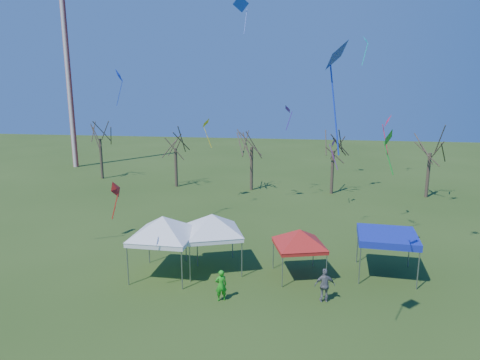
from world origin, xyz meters
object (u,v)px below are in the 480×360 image
object	(u,v)px
radio_mast	(68,73)
tree_4	(432,137)
tree_0	(99,124)
tree_1	(175,134)
tent_red	(300,233)
tent_blue	(387,237)
person_grey	(325,285)
tree_2	(252,131)
tent_white_west	(163,220)
tree_3	(334,135)
tent_white_mid	(212,218)
person_green	(221,285)

from	to	relation	value
radio_mast	tree_4	xyz separation A→B (m)	(43.36, -10.00, -6.44)
tree_0	tree_1	size ratio (longest dim) A/B	1.12
tree_1	tent_red	size ratio (longest dim) A/B	2.07
radio_mast	tent_blue	size ratio (longest dim) A/B	7.14
tree_4	person_grey	xyz separation A→B (m)	(-10.93, -23.17, -5.16)
tree_2	tent_white_west	world-z (taller)	tree_2
tent_red	tree_2	bearing A→B (deg)	104.61
tree_0	tree_4	xyz separation A→B (m)	(36.20, -3.38, -0.43)
tree_3	tree_2	bearing A→B (deg)	177.73
tree_2	tent_blue	size ratio (longest dim) A/B	2.34
tent_white_mid	tent_blue	world-z (taller)	tent_white_mid
tree_2	tree_4	world-z (taller)	tree_2
tent_white_mid	tree_2	bearing A→B (deg)	90.61
person_green	tree_0	bearing A→B (deg)	-77.36
tent_red	person_grey	xyz separation A→B (m)	(1.38, -2.81, -1.80)
tent_blue	tree_4	bearing A→B (deg)	69.42
tree_4	person_green	world-z (taller)	tree_4
tree_0	radio_mast	bearing A→B (deg)	137.23
tree_1	tent_blue	xyz separation A→B (m)	(18.83, -20.07, -3.42)
radio_mast	tree_0	xyz separation A→B (m)	(7.15, -6.62, -6.01)
tree_3	person_grey	world-z (taller)	tree_3
radio_mast	tent_red	bearing A→B (deg)	-44.37
tree_1	tree_2	bearing A→B (deg)	-1.85
tent_white_mid	tree_0	bearing A→B (deg)	128.57
tent_white_west	tree_1	bearing A→B (deg)	105.26
tent_white_mid	person_green	xyz separation A→B (m)	(1.27, -3.79, -2.40)
tree_3	tent_white_west	bearing A→B (deg)	-116.72
tree_1	tent_blue	size ratio (longest dim) A/B	2.15
tent_white_mid	tent_blue	distance (m)	10.27
radio_mast	person_green	world-z (taller)	radio_mast
tent_white_west	person_grey	world-z (taller)	tent_white_west
tent_white_west	tent_blue	xyz separation A→B (m)	(12.82, 1.97, -1.00)
person_grey	tree_0	bearing A→B (deg)	-55.93
tree_1	tree_3	xyz separation A→B (m)	(16.80, -0.60, 0.29)
tent_white_mid	person_grey	xyz separation A→B (m)	(6.57, -3.11, -2.33)
tree_0	tent_white_mid	size ratio (longest dim) A/B	1.97
tent_white_mid	person_green	world-z (taller)	tent_white_mid
tree_3	tent_blue	size ratio (longest dim) A/B	2.26
tree_0	tent_red	xyz separation A→B (m)	(23.89, -23.74, -3.79)
tree_3	person_grey	bearing A→B (deg)	-93.97
tree_0	tree_1	xyz separation A→B (m)	(10.08, -2.73, -0.70)
tree_4	tent_white_west	bearing A→B (deg)	-133.24
tree_0	tent_white_west	xyz separation A→B (m)	(16.09, -24.77, -3.11)
radio_mast	tree_3	bearing A→B (deg)	-16.31
radio_mast	tree_2	xyz separation A→B (m)	(25.63, -9.62, -6.21)
tree_1	tent_blue	distance (m)	27.73
tree_2	tree_0	bearing A→B (deg)	170.76
tree_1	tent_blue	bearing A→B (deg)	-46.83
tree_0	tree_2	size ratio (longest dim) A/B	1.03
tent_white_west	tent_blue	bearing A→B (deg)	8.73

